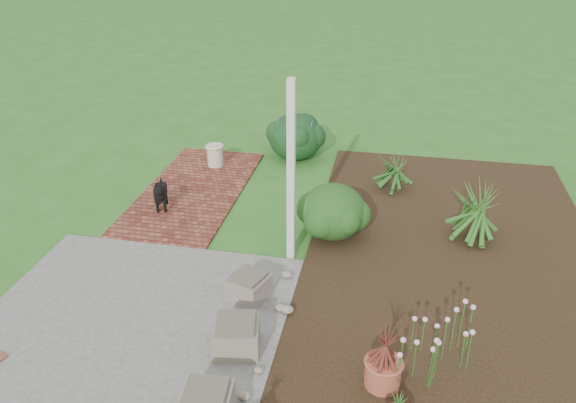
# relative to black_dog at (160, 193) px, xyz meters

# --- Properties ---
(ground) EXTENTS (80.00, 80.00, 0.00)m
(ground) POSITION_rel_black_dog_xyz_m (1.95, -1.00, -0.33)
(ground) COLOR #306820
(ground) RESTS_ON ground
(concrete_patio) EXTENTS (3.50, 3.50, 0.04)m
(concrete_patio) POSITION_rel_black_dog_xyz_m (0.70, -2.75, -0.31)
(concrete_patio) COLOR #5C5C59
(concrete_patio) RESTS_ON ground
(brick_path) EXTENTS (1.60, 3.50, 0.04)m
(brick_path) POSITION_rel_black_dog_xyz_m (0.25, 0.75, -0.31)
(brick_path) COLOR maroon
(brick_path) RESTS_ON ground
(garden_bed) EXTENTS (4.00, 7.00, 0.03)m
(garden_bed) POSITION_rel_black_dog_xyz_m (4.45, -0.50, -0.32)
(garden_bed) COLOR black
(garden_bed) RESTS_ON ground
(veranda_post) EXTENTS (0.10, 0.10, 2.50)m
(veranda_post) POSITION_rel_black_dog_xyz_m (2.25, -0.90, 0.92)
(veranda_post) COLOR white
(veranda_post) RESTS_ON ground
(stone_trough_mid) EXTENTS (0.56, 0.56, 0.32)m
(stone_trough_mid) POSITION_rel_black_dog_xyz_m (2.03, -2.83, -0.13)
(stone_trough_mid) COLOR #76685B
(stone_trough_mid) RESTS_ON concrete_patio
(stone_trough_far) EXTENTS (0.54, 0.54, 0.28)m
(stone_trough_far) POSITION_rel_black_dog_xyz_m (1.93, -1.92, -0.15)
(stone_trough_far) COLOR #75685B
(stone_trough_far) RESTS_ON concrete_patio
(black_dog) EXTENTS (0.29, 0.56, 0.49)m
(black_dog) POSITION_rel_black_dog_xyz_m (0.00, 0.00, 0.00)
(black_dog) COLOR black
(black_dog) RESTS_ON brick_path
(cream_ceramic_urn) EXTENTS (0.33, 0.33, 0.39)m
(cream_ceramic_urn) POSITION_rel_black_dog_xyz_m (0.31, 1.80, -0.10)
(cream_ceramic_urn) COLOR beige
(cream_ceramic_urn) RESTS_ON brick_path
(evergreen_shrub) EXTENTS (1.07, 1.07, 0.80)m
(evergreen_shrub) POSITION_rel_black_dog_xyz_m (2.74, -0.23, 0.10)
(evergreen_shrub) COLOR #19380C
(evergreen_shrub) RESTS_ON garden_bed
(agapanthus_clump_back) EXTENTS (1.33, 1.33, 0.99)m
(agapanthus_clump_back) POSITION_rel_black_dog_xyz_m (4.70, 0.07, 0.19)
(agapanthus_clump_back) COLOR #154011
(agapanthus_clump_back) RESTS_ON garden_bed
(agapanthus_clump_front) EXTENTS (1.09, 1.09, 0.75)m
(agapanthus_clump_front) POSITION_rel_black_dog_xyz_m (3.53, 1.47, 0.07)
(agapanthus_clump_front) COLOR #133F14
(agapanthus_clump_front) RESTS_ON garden_bed
(pink_flower_patch) EXTENTS (1.24, 1.24, 0.65)m
(pink_flower_patch) POSITION_rel_black_dog_xyz_m (4.02, -2.78, 0.02)
(pink_flower_patch) COLOR #113D0F
(pink_flower_patch) RESTS_ON garden_bed
(terracotta_pot_bronze) EXTENTS (0.41, 0.41, 0.29)m
(terracotta_pot_bronze) POSITION_rel_black_dog_xyz_m (3.59, -3.03, -0.16)
(terracotta_pot_bronze) COLOR #B0533B
(terracotta_pot_bronze) RESTS_ON garden_bed
(purple_flowering_bush) EXTENTS (1.30, 1.30, 0.88)m
(purple_flowering_bush) POSITION_rel_black_dog_xyz_m (1.67, 2.57, 0.10)
(purple_flowering_bush) COLOR black
(purple_flowering_bush) RESTS_ON ground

